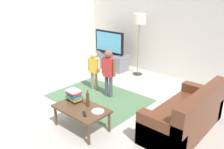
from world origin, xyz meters
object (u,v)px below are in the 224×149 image
(child_near_tv, at_px, (94,67))
(coffee_table, at_px, (81,110))
(couch, at_px, (188,117))
(child_center, at_px, (109,69))
(tv, at_px, (109,43))
(bottle, at_px, (88,100))
(book_stack, at_px, (74,96))
(plate, at_px, (98,111))
(tv_stand, at_px, (110,61))
(tv_remote, at_px, (85,114))
(floor_lamp, at_px, (139,22))

(child_near_tv, distance_m, coffee_table, 1.80)
(couch, relative_size, child_near_tv, 1.81)
(child_center, bearing_deg, couch, -4.33)
(tv, xyz_separation_m, coffee_table, (1.93, -2.87, -0.48))
(child_near_tv, bearing_deg, bottle, -47.88)
(book_stack, bearing_deg, coffee_table, -17.14)
(plate, bearing_deg, child_near_tv, 137.69)
(tv_stand, height_order, child_near_tv, child_near_tv)
(couch, xyz_separation_m, tv_remote, (-1.27, -1.30, 0.14))
(tv, xyz_separation_m, couch, (3.42, -1.69, -0.56))
(plate, bearing_deg, couch, 42.70)
(coffee_table, height_order, book_stack, book_stack)
(floor_lamp, bearing_deg, tv, -170.07)
(tv_remote, bearing_deg, plate, 99.02)
(tv, bearing_deg, floor_lamp, 9.93)
(tv, relative_size, floor_lamp, 0.62)
(child_center, relative_size, plate, 5.17)
(child_center, bearing_deg, tv_remote, -62.07)
(tv, bearing_deg, bottle, -54.27)
(bottle, bearing_deg, couch, 36.33)
(tv, xyz_separation_m, floor_lamp, (0.99, 0.17, 0.70))
(floor_lamp, height_order, child_center, floor_lamp)
(child_center, relative_size, book_stack, 3.79)
(couch, bearing_deg, bottle, -143.67)
(book_stack, height_order, tv_remote, book_stack)
(tv_remote, bearing_deg, tv, 159.22)
(child_near_tv, xyz_separation_m, child_center, (0.56, -0.07, 0.09))
(couch, bearing_deg, plate, -137.30)
(tv_remote, bearing_deg, floor_lamp, 143.67)
(floor_lamp, distance_m, coffee_table, 3.39)
(child_near_tv, xyz_separation_m, bottle, (1.16, -1.28, -0.04))
(coffee_table, bearing_deg, floor_lamp, 107.17)
(coffee_table, distance_m, book_stack, 0.36)
(tv_remote, bearing_deg, couch, 79.18)
(couch, distance_m, plate, 1.60)
(couch, xyz_separation_m, child_center, (-2.04, 0.15, 0.39))
(couch, bearing_deg, floor_lamp, 142.49)
(bottle, bearing_deg, book_stack, -175.74)
(couch, bearing_deg, child_near_tv, 175.15)
(book_stack, distance_m, plate, 0.63)
(child_center, relative_size, tv_remote, 6.69)
(tv_stand, relative_size, child_near_tv, 1.21)
(floor_lamp, xyz_separation_m, book_stack, (0.64, -2.95, -1.01))
(coffee_table, bearing_deg, bottle, 67.38)
(floor_lamp, distance_m, book_stack, 3.18)
(book_stack, bearing_deg, plate, 0.58)
(child_near_tv, relative_size, child_center, 0.87)
(tv, height_order, child_near_tv, tv)
(couch, relative_size, coffee_table, 1.80)
(tv_stand, height_order, tv_remote, tv_stand)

